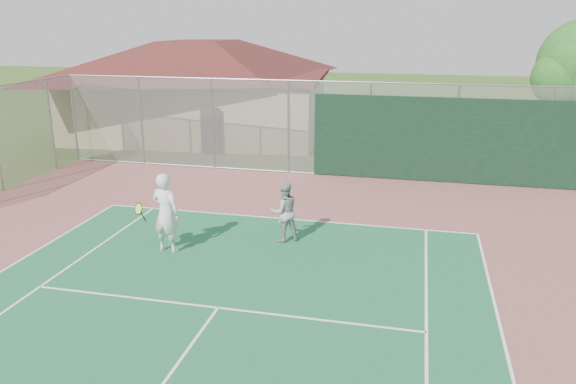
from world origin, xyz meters
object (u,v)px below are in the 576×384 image
object	(u,v)px
bleachers	(130,132)
player_grey_back	(284,212)
clubhouse	(200,79)
player_white_front	(166,213)

from	to	relation	value
bleachers	player_grey_back	world-z (taller)	player_grey_back
clubhouse	player_grey_back	size ratio (longest dim) A/B	8.40
bleachers	player_white_front	bearing A→B (deg)	-80.52
clubhouse	player_grey_back	distance (m)	15.07
player_white_front	player_grey_back	xyz separation A→B (m)	(2.69, 1.35, -0.21)
player_grey_back	player_white_front	bearing A→B (deg)	-6.55
bleachers	player_grey_back	size ratio (longest dim) A/B	1.94
clubhouse	player_grey_back	xyz separation A→B (m)	(7.39, -12.98, -2.01)
clubhouse	player_grey_back	bearing A→B (deg)	-65.27
bleachers	player_white_front	xyz separation A→B (m)	(7.32, -11.72, 0.50)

